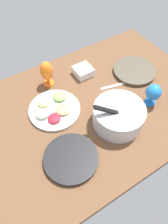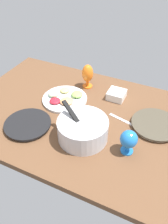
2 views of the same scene
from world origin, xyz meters
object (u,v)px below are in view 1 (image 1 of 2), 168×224
Objects in this scene: dinner_plate_right at (71,158)px; dinner_plate_left at (134,71)px; mixing_bowl at (118,115)px; hurricane_glass_blue at (153,93)px; fruit_platter at (54,109)px; square_bowl_white at (83,71)px; hurricane_glass_orange at (47,72)px.

dinner_plate_left is at bearing -154.83° from dinner_plate_right.
mixing_bowl reaches higher than dinner_plate_left.
fruit_platter is at bearing -26.14° from hurricane_glass_blue.
hurricane_glass_blue is 1.25× the size of square_bowl_white.
hurricane_glass_orange reaches higher than hurricane_glass_blue.
fruit_platter reaches higher than dinner_plate_left.
mixing_bowl reaches higher than square_bowl_white.
mixing_bowl is 2.01× the size of hurricane_glass_blue.
dinner_plate_right is 0.97× the size of mixing_bowl.
dinner_plate_left is 78.54cm from dinner_plate_right.
mixing_bowl is 1.61× the size of hurricane_glass_orange.
dinner_plate_left is 0.94× the size of fruit_platter.
dinner_plate_right is (71.08, 33.41, -0.05)cm from dinner_plate_left.
fruit_platter is (27.20, -27.15, -5.18)cm from mixing_bowl.
hurricane_glass_orange is (56.21, -22.09, 9.46)cm from dinner_plate_left.
mixing_bowl is 26.60cm from hurricane_glass_blue.
fruit_platter reaches higher than dinner_plate_right.
hurricane_glass_blue is (-61.22, -6.75, 7.78)cm from dinner_plate_right.
dinner_plate_left is 2.00× the size of hurricane_glass_blue.
hurricane_glass_blue is (-46.35, 48.75, -1.73)cm from hurricane_glass_orange.
mixing_bowl reaches higher than fruit_platter.
fruit_platter is at bearing 0.28° from dinner_plate_left.
dinner_plate_left is at bearing 150.89° from square_bowl_white.
mixing_bowl is at bearing 1.74° from hurricane_glass_blue.
hurricane_glass_orange is at bearing -10.39° from square_bowl_white.
mixing_bowl is at bearing 111.84° from hurricane_glass_orange.
dinner_plate_left is 45.88cm from mixing_bowl.
dinner_plate_right is 64.53cm from square_bowl_white.
square_bowl_white is (-4.79, -45.03, -3.69)cm from mixing_bowl.
dinner_plate_right is at bearing 75.00° from hurricane_glass_orange.
hurricane_glass_blue is at bearing 153.86° from fruit_platter.
fruit_platter is 1.71× the size of hurricane_glass_orange.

